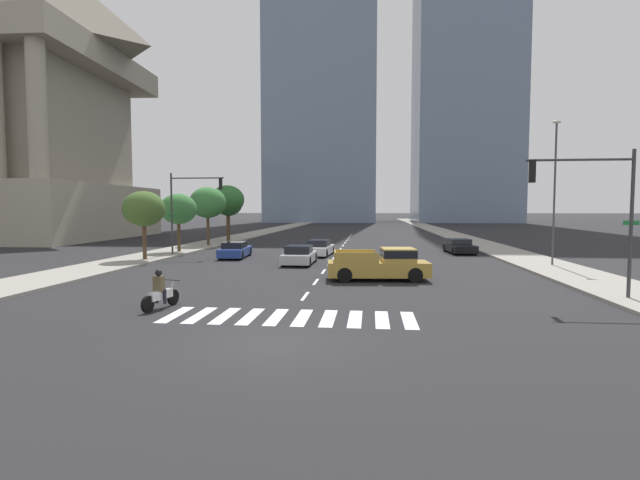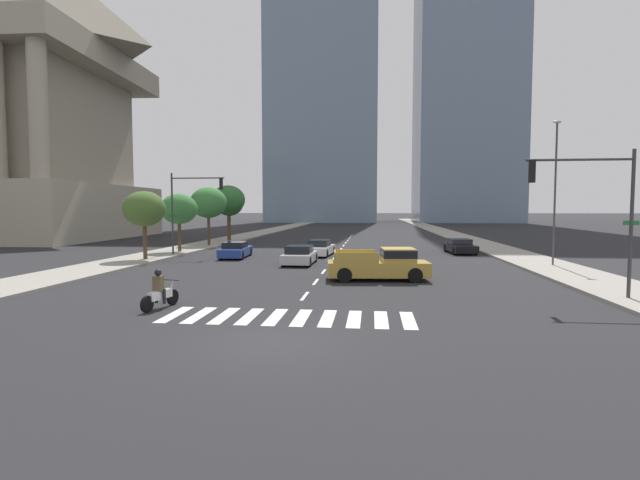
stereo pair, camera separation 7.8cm
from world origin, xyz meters
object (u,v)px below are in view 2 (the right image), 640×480
Objects in this scene: sedan_silver_0 at (300,256)px; street_tree_second at (179,209)px; traffic_signal_near at (592,197)px; street_tree_fourth at (228,200)px; street_lamp_east at (555,183)px; traffic_signal_far at (191,199)px; street_tree_third at (208,203)px; sedan_white_1 at (320,248)px; street_tree_fifth at (229,205)px; motorcycle_lead at (160,293)px; street_tree_nearest at (144,209)px; sedan_black_2 at (460,247)px; pickup_truck at (383,265)px; sedan_blue_3 at (236,250)px.

street_tree_second reaches higher than sedan_silver_0.
traffic_signal_near is 0.96× the size of street_tree_fourth.
traffic_signal_far is at bearing 170.14° from street_lamp_east.
traffic_signal_near reaches higher than street_tree_third.
street_tree_second is 0.78× the size of street_tree_fourth.
sedan_white_1 is 17.23m from street_lamp_east.
street_tree_third is at bearing -90.00° from street_tree_fifth.
motorcycle_lead is 0.34× the size of traffic_signal_near.
sedan_white_1 is (3.74, 20.59, 0.00)m from motorcycle_lead.
street_tree_second reaches higher than motorcycle_lead.
sedan_silver_0 is 0.68× the size of traffic_signal_far.
street_tree_nearest is 19.86m from street_tree_fourth.
street_tree_fifth is (-23.32, 11.80, 3.61)m from sedan_black_2.
street_lamp_east reaches higher than sedan_white_1.
street_tree_second is at bearing 166.23° from street_lamp_east.
street_tree_fourth is at bearing 96.79° from traffic_signal_far.
pickup_truck reaches higher than sedan_blue_3.
street_tree_third is at bearing 153.07° from street_lamp_east.
street_tree_second is 14.14m from street_tree_fifth.
street_tree_third is (0.00, 13.34, 0.61)m from street_tree_nearest.
traffic_signal_far is at bearing 64.70° from sedan_silver_0.
sedan_blue_3 is (-5.49, 3.72, -0.01)m from sedan_silver_0.
street_tree_nearest is 0.90× the size of street_tree_fifth.
traffic_signal_near is 27.80m from traffic_signal_far.
traffic_signal_far is at bearing 102.45° from sedan_white_1.
sedan_black_2 is 0.98× the size of sedan_blue_3.
street_tree_fourth is 0.68m from street_tree_fifth.
motorcycle_lead is at bearing -76.93° from street_tree_fourth.
sedan_white_1 is 12.36m from street_tree_second.
street_tree_fourth is at bearing 90.00° from street_tree_third.
street_lamp_east is 27.51m from street_tree_nearest.
street_tree_fifth reaches higher than pickup_truck.
traffic_signal_far reaches higher than street_tree_second.
street_tree_fourth is (0.00, 13.71, 1.03)m from street_tree_second.
street_tree_third is 0.92× the size of street_tree_fourth.
street_tree_fourth is 1.16× the size of street_tree_fifth.
street_tree_third is at bearing 90.00° from street_tree_nearest.
traffic_signal_far reaches higher than sedan_silver_0.
motorcycle_lead is 0.47× the size of sedan_silver_0.
street_tree_fifth reaches higher than motorcycle_lead.
street_tree_third is 6.91m from street_tree_fifth.
sedan_silver_0 is 0.70× the size of street_tree_fourth.
street_lamp_east is (25.55, -4.44, 0.84)m from traffic_signal_far.
street_tree_nearest is at bearing -90.00° from street_tree_second.
street_lamp_east reaches higher than traffic_signal_far.
sedan_black_2 is 23.64m from street_tree_second.
street_tree_third is at bearing 60.40° from sedan_white_1.
motorcycle_lead is 17.29m from traffic_signal_near.
sedan_silver_0 reaches higher than sedan_black_2.
street_tree_second is (0.00, 6.12, -0.01)m from street_tree_nearest.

